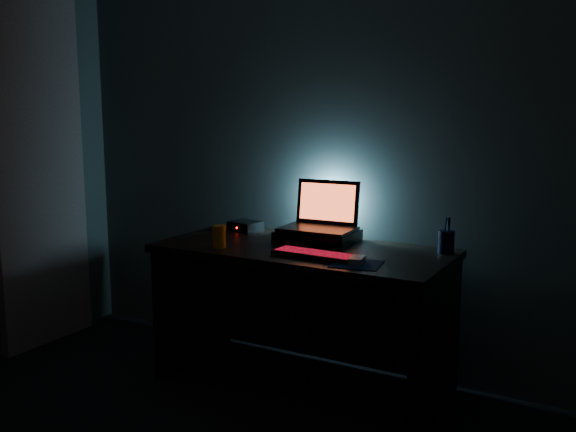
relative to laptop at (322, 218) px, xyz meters
The scene contains 11 objects.
room 1.87m from the laptop, 90.15° to the right, with size 3.50×4.00×2.50m.
desk 0.41m from the laptop, 91.71° to the right, with size 1.50×0.70×0.75m.
curtain 1.78m from the laptop, 166.64° to the right, with size 0.06×0.65×2.30m, color #B7AC92.
riser 0.10m from the laptop, 87.47° to the right, with size 0.40×0.30×0.06m, color black.
laptop is the anchor object (origin of this frame).
keyboard 0.42m from the laptop, 67.99° to the right, with size 0.42×0.15×0.03m.
mousepad 0.57m from the laptop, 46.89° to the right, with size 0.22×0.20×0.00m, color navy.
mouse 0.57m from the laptop, 46.89° to the right, with size 0.06×0.10×0.03m, color gray.
pen_cup 0.68m from the laptop, ahead, with size 0.08×0.08×0.11m, color black.
juice_glass 0.57m from the laptop, 131.72° to the right, with size 0.07×0.07×0.11m, color orange.
router 0.51m from the laptop, behind, with size 0.20×0.17×0.06m.
Camera 1 is at (1.51, -1.22, 1.46)m, focal length 40.00 mm.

